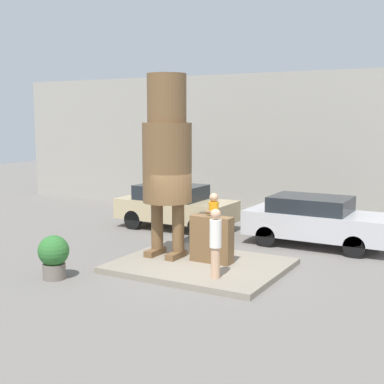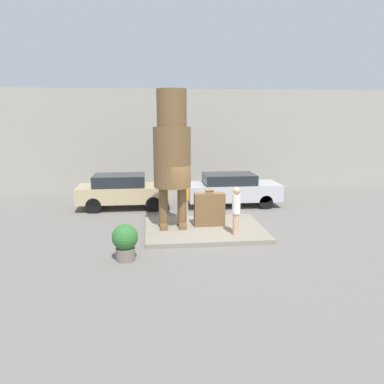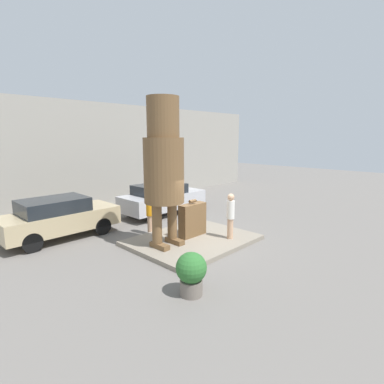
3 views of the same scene
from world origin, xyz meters
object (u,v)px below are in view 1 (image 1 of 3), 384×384
at_px(statue_figure, 167,151).
at_px(parked_car_silver, 316,220).
at_px(worker_hivis, 214,219).
at_px(giant_suitcase, 212,239).
at_px(tourist, 216,240).
at_px(planter_pot, 54,255).
at_px(parked_car_tan, 175,206).

relative_size(statue_figure, parked_car_silver, 1.15).
relative_size(statue_figure, worker_hivis, 2.83).
height_order(giant_suitcase, parked_car_silver, giant_suitcase).
xyz_separation_m(statue_figure, parked_car_silver, (3.11, 3.78, -2.27)).
relative_size(giant_suitcase, tourist, 0.83).
distance_m(parked_car_silver, planter_pot, 8.11).
bearing_deg(statue_figure, parked_car_silver, 50.54).
distance_m(statue_figure, parked_car_silver, 5.39).
distance_m(giant_suitcase, parked_car_silver, 4.15).
distance_m(giant_suitcase, parked_car_tan, 5.18).
bearing_deg(tourist, parked_car_tan, 129.71).
xyz_separation_m(parked_car_tan, planter_pot, (0.49, -6.67, -0.24)).
distance_m(parked_car_silver, worker_hivis, 3.29).
bearing_deg(tourist, giant_suitcase, 120.82).
height_order(statue_figure, parked_car_silver, statue_figure).
xyz_separation_m(statue_figure, parked_car_tan, (-2.08, 3.84, -2.25)).
height_order(statue_figure, worker_hivis, statue_figure).
height_order(giant_suitcase, planter_pot, giant_suitcase).
distance_m(statue_figure, planter_pot, 4.09).
distance_m(tourist, parked_car_silver, 5.11).
relative_size(statue_figure, giant_suitcase, 3.55).
distance_m(tourist, planter_pot, 4.08).
relative_size(statue_figure, parked_car_tan, 1.18).
xyz_separation_m(parked_car_silver, worker_hivis, (-2.48, -2.16, 0.14)).
bearing_deg(statue_figure, giant_suitcase, 0.10).
relative_size(tourist, worker_hivis, 0.96).
relative_size(parked_car_tan, worker_hivis, 2.40).
bearing_deg(statue_figure, worker_hivis, 68.94).
bearing_deg(worker_hivis, tourist, -62.16).
xyz_separation_m(tourist, planter_pot, (-3.72, -1.59, -0.48)).
xyz_separation_m(tourist, parked_car_silver, (0.98, 5.01, -0.26)).
height_order(statue_figure, tourist, statue_figure).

